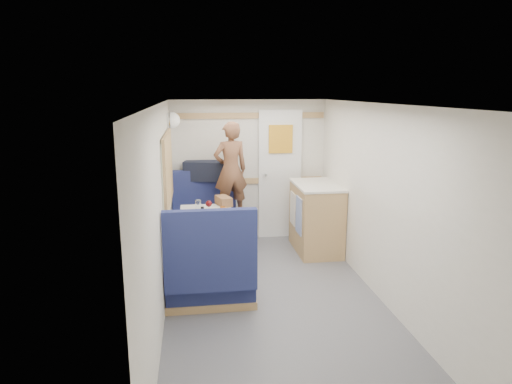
{
  "coord_description": "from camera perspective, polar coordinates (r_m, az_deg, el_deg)",
  "views": [
    {
      "loc": [
        -0.78,
        -4.16,
        2.13
      ],
      "look_at": [
        -0.08,
        0.9,
        0.98
      ],
      "focal_mm": 32.0,
      "sensor_mm": 36.0,
      "label": 1
    }
  ],
  "objects": [
    {
      "name": "pepper_grinder",
      "position": [
        5.28,
        -6.71,
        -2.37
      ],
      "size": [
        0.04,
        0.04,
        0.1
      ],
      "primitive_type": "cylinder",
      "color": "black",
      "rests_on": "dinette_table"
    },
    {
      "name": "person",
      "position": [
        6.08,
        -3.2,
        2.78
      ],
      "size": [
        0.53,
        0.42,
        1.28
      ],
      "primitive_type": "imported",
      "rotation": [
        0.0,
        0.0,
        3.41
      ],
      "color": "brown",
      "rests_on": "bench_far"
    },
    {
      "name": "floor",
      "position": [
        4.74,
        2.55,
        -14.08
      ],
      "size": [
        4.5,
        4.5,
        0.0
      ],
      "primitive_type": "plane",
      "color": "#515156",
      "rests_on": "ground"
    },
    {
      "name": "tumbler_left",
      "position": [
        4.99,
        -7.45,
        -3.19
      ],
      "size": [
        0.07,
        0.07,
        0.11
      ],
      "primitive_type": "cylinder",
      "color": "white",
      "rests_on": "dinette_table"
    },
    {
      "name": "cheese_block",
      "position": [
        5.01,
        -4.46,
        -3.28
      ],
      "size": [
        0.12,
        0.09,
        0.04
      ],
      "primitive_type": "cube",
      "rotation": [
        0.0,
        0.0,
        -0.24
      ],
      "color": "#D7C37C",
      "rests_on": "tray"
    },
    {
      "name": "tray",
      "position": [
        5.19,
        -5.45,
        -3.06
      ],
      "size": [
        0.38,
        0.44,
        0.02
      ],
      "primitive_type": "cube",
      "rotation": [
        0.0,
        0.0,
        0.28
      ],
      "color": "white",
      "rests_on": "dinette_table"
    },
    {
      "name": "wall_back",
      "position": [
        6.55,
        -0.91,
        2.72
      ],
      "size": [
        2.2,
        0.02,
        2.0
      ],
      "primitive_type": "cube",
      "color": "silver",
      "rests_on": "floor"
    },
    {
      "name": "orange_fruit",
      "position": [
        5.23,
        -3.76,
        -2.37
      ],
      "size": [
        0.08,
        0.08,
        0.08
      ],
      "primitive_type": "sphere",
      "color": "#D46209",
      "rests_on": "tray"
    },
    {
      "name": "wall_right",
      "position": [
        4.7,
        15.98,
        -1.75
      ],
      "size": [
        0.02,
        4.5,
        2.0
      ],
      "primitive_type": "cube",
      "color": "silver",
      "rests_on": "floor"
    },
    {
      "name": "galley_counter",
      "position": [
        6.16,
        7.49,
        -3.14
      ],
      "size": [
        0.57,
        0.92,
        0.92
      ],
      "color": "#A7824B",
      "rests_on": "floor"
    },
    {
      "name": "bench_near",
      "position": [
        4.67,
        -5.72,
        -10.48
      ],
      "size": [
        0.9,
        0.59,
        1.05
      ],
      "color": "#191E51",
      "rests_on": "floor"
    },
    {
      "name": "dome_light",
      "position": [
        6.03,
        -10.44,
        8.83
      ],
      "size": [
        0.2,
        0.2,
        0.2
      ],
      "primitive_type": "sphere",
      "color": "white",
      "rests_on": "wall_left"
    },
    {
      "name": "tumbler_mid",
      "position": [
        5.54,
        -7.24,
        -1.59
      ],
      "size": [
        0.07,
        0.07,
        0.11
      ],
      "primitive_type": "cylinder",
      "color": "white",
      "rests_on": "dinette_table"
    },
    {
      "name": "side_window",
      "position": [
        5.24,
        -11.04,
        2.75
      ],
      "size": [
        0.04,
        1.3,
        0.72
      ],
      "primitive_type": "cube",
      "color": "#979B83",
      "rests_on": "wall_left"
    },
    {
      "name": "bench_far",
      "position": [
        6.3,
        -6.36,
        -4.33
      ],
      "size": [
        0.9,
        0.59,
        1.05
      ],
      "color": "#191E51",
      "rests_on": "floor"
    },
    {
      "name": "bread_loaf",
      "position": [
        5.71,
        -4.07,
        -1.12
      ],
      "size": [
        0.21,
        0.3,
        0.11
      ],
      "primitive_type": "cube",
      "rotation": [
        0.0,
        0.0,
        0.3
      ],
      "color": "brown",
      "rests_on": "dinette_table"
    },
    {
      "name": "beer_glass",
      "position": [
        5.28,
        -4.18,
        -2.33
      ],
      "size": [
        0.06,
        0.06,
        0.09
      ],
      "primitive_type": "cylinder",
      "color": "#904715",
      "rests_on": "dinette_table"
    },
    {
      "name": "wine_glass",
      "position": [
        5.27,
        -5.93,
        -1.54
      ],
      "size": [
        0.08,
        0.08,
        0.17
      ],
      "color": "white",
      "rests_on": "dinette_table"
    },
    {
      "name": "duffel_bag",
      "position": [
        6.38,
        -6.43,
        2.67
      ],
      "size": [
        0.6,
        0.39,
        0.27
      ],
      "primitive_type": "cube",
      "rotation": [
        0.0,
        0.0,
        -0.23
      ],
      "color": "black",
      "rests_on": "ledge"
    },
    {
      "name": "oak_trim_high",
      "position": [
        6.45,
        -0.92,
        9.53
      ],
      "size": [
        2.15,
        0.02,
        0.08
      ],
      "primitive_type": "cube",
      "color": "#A7824B",
      "rests_on": "wall_back"
    },
    {
      "name": "dinette_table",
      "position": [
        5.39,
        -6.15,
        -4.28
      ],
      "size": [
        0.62,
        0.92,
        0.72
      ],
      "color": "white",
      "rests_on": "floor"
    },
    {
      "name": "oak_trim_low",
      "position": [
        6.56,
        -0.89,
        1.4
      ],
      "size": [
        2.15,
        0.02,
        0.08
      ],
      "primitive_type": "cube",
      "color": "#A7824B",
      "rests_on": "wall_back"
    },
    {
      "name": "ledge",
      "position": [
        6.4,
        -6.55,
        1.31
      ],
      "size": [
        0.9,
        0.14,
        0.04
      ],
      "primitive_type": "cube",
      "color": "#A7824B",
      "rests_on": "bench_far"
    },
    {
      "name": "rear_door",
      "position": [
        6.6,
        3.0,
        2.52
      ],
      "size": [
        0.62,
        0.12,
        1.86
      ],
      "color": "white",
      "rests_on": "wall_back"
    },
    {
      "name": "wall_left",
      "position": [
        4.32,
        -11.83,
        -2.78
      ],
      "size": [
        0.02,
        4.5,
        2.0
      ],
      "primitive_type": "cube",
      "color": "silver",
      "rests_on": "floor"
    },
    {
      "name": "ceiling",
      "position": [
        4.23,
        2.82,
        10.88
      ],
      "size": [
        4.5,
        4.5,
        0.0
      ],
      "primitive_type": "plane",
      "rotation": [
        3.14,
        0.0,
        0.0
      ],
      "color": "silver",
      "rests_on": "wall_back"
    }
  ]
}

